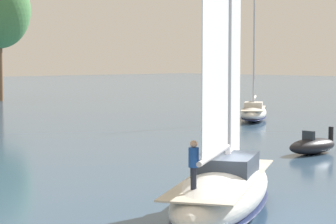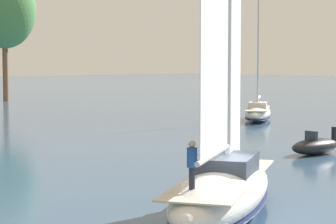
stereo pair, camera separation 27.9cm
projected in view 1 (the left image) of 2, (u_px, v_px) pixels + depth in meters
name	position (u px, v px, depth m)	size (l,w,h in m)	color
ground_plane	(223.00, 215.00, 24.63)	(400.00, 400.00, 0.00)	#385675
sailboat_main	(224.00, 185.00, 24.56)	(10.86, 7.96, 14.81)	white
sailboat_moored_near_marina	(254.00, 112.00, 63.68)	(8.61, 7.16, 12.13)	white
motor_tender	(312.00, 146.00, 40.84)	(4.18, 1.83, 1.58)	black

